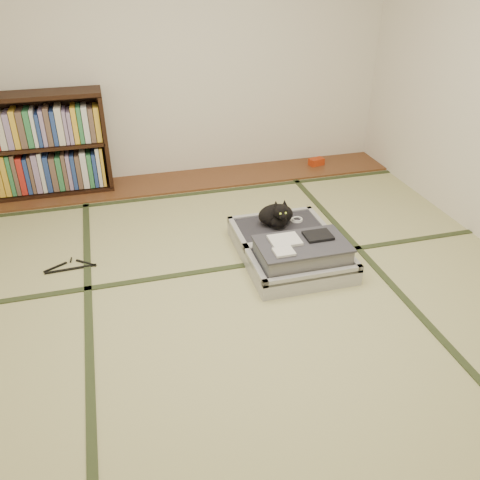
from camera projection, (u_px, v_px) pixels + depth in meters
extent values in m
plane|color=tan|center=(247.00, 300.00, 3.31)|extent=(4.50, 4.50, 0.00)
cube|color=brown|center=(191.00, 180.00, 4.98)|extent=(4.00, 0.50, 0.02)
cube|color=#AD2F0D|center=(316.00, 162.00, 5.28)|extent=(0.17, 0.12, 0.07)
plane|color=silver|center=(179.00, 48.00, 4.59)|extent=(4.00, 0.00, 4.00)
cube|color=#2D381E|center=(89.00, 326.00, 3.08)|extent=(0.05, 4.50, 0.01)
cube|color=#2D381E|center=(384.00, 277.00, 3.54)|extent=(0.05, 4.50, 0.01)
cube|color=#2D381E|center=(231.00, 267.00, 3.65)|extent=(4.00, 0.05, 0.01)
cube|color=#2D381E|center=(197.00, 193.00, 4.73)|extent=(4.00, 0.05, 0.01)
cube|color=black|center=(105.00, 140.00, 4.63)|extent=(0.04, 0.30, 0.83)
cube|color=black|center=(42.00, 191.00, 4.71)|extent=(1.29, 0.30, 0.04)
cube|color=black|center=(22.00, 96.00, 4.27)|extent=(1.29, 0.30, 0.04)
cube|color=black|center=(33.00, 146.00, 4.49)|extent=(1.24, 0.30, 0.03)
cube|color=black|center=(34.00, 141.00, 4.60)|extent=(1.29, 0.02, 0.83)
cube|color=gray|center=(38.00, 170.00, 4.58)|extent=(1.17, 0.21, 0.35)
cube|color=gray|center=(28.00, 126.00, 4.38)|extent=(1.17, 0.21, 0.31)
cube|color=#AFAFB4|center=(301.00, 267.00, 3.54)|extent=(0.71, 0.47, 0.12)
cube|color=#2B2930|center=(301.00, 263.00, 3.53)|extent=(0.63, 0.40, 0.09)
cube|color=#AFAFB4|center=(314.00, 276.00, 3.33)|extent=(0.71, 0.04, 0.05)
cube|color=#AFAFB4|center=(291.00, 244.00, 3.69)|extent=(0.71, 0.04, 0.05)
cube|color=#AFAFB4|center=(255.00, 266.00, 3.44)|extent=(0.04, 0.47, 0.05)
cube|color=#AFAFB4|center=(346.00, 252.00, 3.59)|extent=(0.04, 0.47, 0.05)
cube|color=#AFAFB4|center=(279.00, 235.00, 3.94)|extent=(0.71, 0.47, 0.12)
cube|color=#2B2930|center=(279.00, 231.00, 3.92)|extent=(0.63, 0.40, 0.09)
cube|color=#AFAFB4|center=(289.00, 241.00, 3.72)|extent=(0.71, 0.04, 0.05)
cube|color=#AFAFB4|center=(270.00, 215.00, 4.08)|extent=(0.71, 0.04, 0.05)
cube|color=#AFAFB4|center=(237.00, 233.00, 3.83)|extent=(0.04, 0.47, 0.05)
cube|color=#AFAFB4|center=(319.00, 222.00, 3.98)|extent=(0.04, 0.47, 0.05)
cylinder|color=black|center=(290.00, 242.00, 3.71)|extent=(0.63, 0.02, 0.02)
cube|color=gray|center=(302.00, 253.00, 3.49)|extent=(0.60, 0.37, 0.12)
cube|color=#37373E|center=(303.00, 244.00, 3.45)|extent=(0.62, 0.39, 0.01)
cube|color=silver|center=(285.00, 240.00, 3.45)|extent=(0.21, 0.17, 0.02)
cube|color=black|center=(318.00, 235.00, 3.51)|extent=(0.19, 0.15, 0.02)
cube|color=silver|center=(284.00, 252.00, 3.32)|extent=(0.13, 0.11, 0.02)
cube|color=white|center=(284.00, 289.00, 3.31)|extent=(0.06, 0.01, 0.04)
cube|color=white|center=(300.00, 288.00, 3.34)|extent=(0.05, 0.01, 0.03)
cube|color=orange|center=(346.00, 279.00, 3.41)|extent=(0.05, 0.01, 0.03)
cube|color=#197F33|center=(337.00, 278.00, 3.38)|extent=(0.04, 0.01, 0.03)
ellipsoid|color=black|center=(276.00, 215.00, 3.88)|extent=(0.27, 0.18, 0.17)
ellipsoid|color=black|center=(279.00, 222.00, 3.83)|extent=(0.13, 0.10, 0.10)
ellipsoid|color=black|center=(281.00, 211.00, 3.75)|extent=(0.12, 0.11, 0.11)
sphere|color=black|center=(283.00, 216.00, 3.72)|extent=(0.05, 0.05, 0.05)
cone|color=black|center=(276.00, 204.00, 3.73)|extent=(0.04, 0.05, 0.05)
cone|color=black|center=(285.00, 203.00, 3.75)|extent=(0.04, 0.05, 0.05)
sphere|color=#A5BF33|center=(280.00, 214.00, 3.70)|extent=(0.02, 0.02, 0.02)
sphere|color=#A5BF33|center=(286.00, 213.00, 3.71)|extent=(0.02, 0.02, 0.02)
cylinder|color=black|center=(283.00, 216.00, 4.01)|extent=(0.17, 0.10, 0.03)
torus|color=white|center=(296.00, 220.00, 3.98)|extent=(0.10, 0.10, 0.01)
torus|color=white|center=(297.00, 219.00, 3.97)|extent=(0.08, 0.08, 0.01)
cube|color=black|center=(71.00, 269.00, 3.62)|extent=(0.36, 0.04, 0.01)
cube|color=black|center=(55.00, 267.00, 3.64)|extent=(0.16, 0.10, 0.01)
cube|color=black|center=(86.00, 263.00, 3.69)|extent=(0.15, 0.12, 0.01)
cylinder|color=black|center=(71.00, 260.00, 3.72)|extent=(0.02, 0.06, 0.01)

